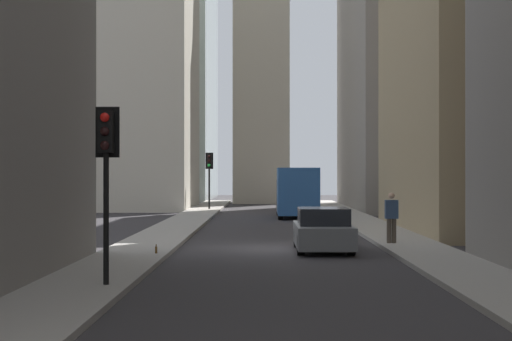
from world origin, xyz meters
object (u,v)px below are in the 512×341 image
object	(u,v)px
hatchback_grey	(323,231)
traffic_light_midblock	(209,168)
pedestrian	(391,215)
traffic_light_foreground	(106,154)
delivery_truck	(297,192)
discarded_bottle	(156,250)

from	to	relation	value
hatchback_grey	traffic_light_midblock	bearing A→B (deg)	11.16
pedestrian	traffic_light_foreground	bearing A→B (deg)	143.32
hatchback_grey	pedestrian	world-z (taller)	pedestrian
hatchback_grey	traffic_light_midblock	xyz separation A→B (m)	(28.29, 5.58, 2.26)
delivery_truck	pedestrian	world-z (taller)	delivery_truck
delivery_truck	traffic_light_midblock	size ratio (longest dim) A/B	1.70
discarded_bottle	traffic_light_midblock	bearing A→B (deg)	0.83
hatchback_grey	traffic_light_foreground	size ratio (longest dim) A/B	1.12
delivery_truck	hatchback_grey	xyz separation A→B (m)	(-20.25, 0.00, -0.80)
discarded_bottle	pedestrian	bearing A→B (deg)	-64.33
traffic_light_foreground	hatchback_grey	bearing A→B (deg)	-30.79
delivery_truck	hatchback_grey	size ratio (longest dim) A/B	1.50
pedestrian	discarded_bottle	bearing A→B (deg)	115.67
delivery_truck	hatchback_grey	distance (m)	20.27
traffic_light_foreground	traffic_light_midblock	bearing A→B (deg)	0.40
traffic_light_foreground	traffic_light_midblock	world-z (taller)	traffic_light_foreground
delivery_truck	pedestrian	bearing A→B (deg)	-172.51
discarded_bottle	delivery_truck	bearing A→B (deg)	-12.93
discarded_bottle	traffic_light_foreground	bearing A→B (deg)	178.49
delivery_truck	discarded_bottle	distance (m)	23.00
hatchback_grey	traffic_light_foreground	xyz separation A→B (m)	(-8.93, 5.32, 2.29)
delivery_truck	pedestrian	distance (m)	18.90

